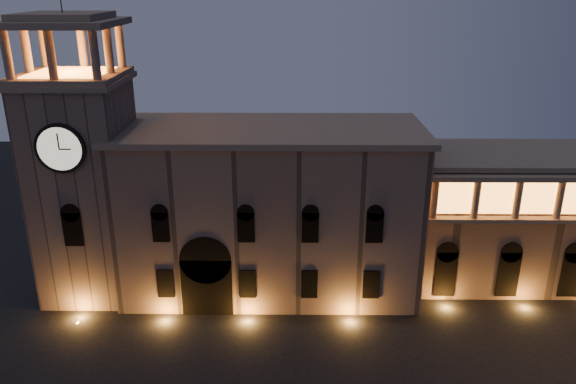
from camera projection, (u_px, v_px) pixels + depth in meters
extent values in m
cube|color=#785E4E|center=(270.00, 212.00, 58.35)|extent=(30.00, 12.00, 17.00)
cube|color=#86705C|center=(269.00, 130.00, 55.25)|extent=(30.80, 12.80, 0.60)
cube|color=black|center=(208.00, 285.00, 55.27)|extent=(5.00, 1.40, 6.00)
cylinder|color=black|center=(206.00, 258.00, 54.22)|extent=(5.00, 1.40, 5.00)
cube|color=orange|center=(208.00, 288.00, 55.15)|extent=(4.20, 0.20, 5.00)
cube|color=#785E4E|center=(87.00, 193.00, 56.68)|extent=(9.00, 9.00, 22.00)
cube|color=#86705C|center=(72.00, 81.00, 52.73)|extent=(9.80, 9.80, 0.50)
cylinder|color=black|center=(60.00, 149.00, 50.19)|extent=(4.60, 0.35, 4.60)
cylinder|color=beige|center=(60.00, 149.00, 50.06)|extent=(4.00, 0.12, 4.00)
cube|color=#86705C|center=(71.00, 76.00, 52.56)|extent=(9.40, 9.40, 0.50)
cube|color=orange|center=(70.00, 72.00, 52.45)|extent=(6.80, 6.80, 0.15)
cylinder|color=#86705C|center=(7.00, 55.00, 48.20)|extent=(0.76, 0.76, 4.20)
cylinder|color=#86705C|center=(51.00, 55.00, 48.17)|extent=(0.76, 0.76, 4.20)
cylinder|color=#86705C|center=(95.00, 55.00, 48.14)|extent=(0.76, 0.76, 4.20)
cylinder|color=#86705C|center=(44.00, 46.00, 55.32)|extent=(0.76, 0.76, 4.20)
cylinder|color=#86705C|center=(82.00, 46.00, 55.29)|extent=(0.76, 0.76, 4.20)
cylinder|color=#86705C|center=(120.00, 46.00, 55.26)|extent=(0.76, 0.76, 4.20)
cylinder|color=#86705C|center=(26.00, 50.00, 51.76)|extent=(0.76, 0.76, 4.20)
cylinder|color=#86705C|center=(108.00, 50.00, 51.70)|extent=(0.76, 0.76, 4.20)
cube|color=#86705C|center=(64.00, 23.00, 50.89)|extent=(9.80, 9.80, 0.60)
cube|color=#86705C|center=(63.00, 16.00, 50.68)|extent=(7.50, 7.50, 0.60)
cylinder|color=#86705C|center=(434.00, 198.00, 53.88)|extent=(0.70, 0.70, 4.00)
cylinder|color=#86705C|center=(476.00, 198.00, 53.85)|extent=(0.70, 0.70, 4.00)
cylinder|color=#86705C|center=(518.00, 198.00, 53.82)|extent=(0.70, 0.70, 4.00)
cylinder|color=#86705C|center=(560.00, 199.00, 53.78)|extent=(0.70, 0.70, 4.00)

